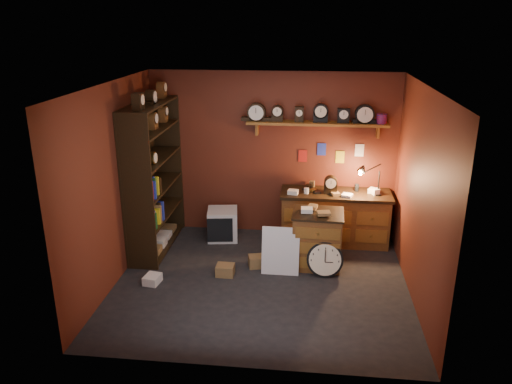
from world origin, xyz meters
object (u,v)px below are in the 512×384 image
object	(u,v)px
shelving_unit	(152,172)
workbench	(335,215)
big_round_clock	(325,260)
low_cabinet	(317,237)

from	to	relation	value
shelving_unit	workbench	size ratio (longest dim) A/B	1.47
workbench	big_round_clock	world-z (taller)	workbench
workbench	shelving_unit	bearing A→B (deg)	-170.11
shelving_unit	low_cabinet	size ratio (longest dim) A/B	2.79
shelving_unit	workbench	bearing A→B (deg)	9.89
shelving_unit	low_cabinet	xyz separation A→B (m)	(2.55, -0.37, -0.80)
shelving_unit	workbench	xyz separation A→B (m)	(2.84, 0.49, -0.78)
shelving_unit	workbench	distance (m)	2.98
workbench	big_round_clock	bearing A→B (deg)	-98.32
low_cabinet	big_round_clock	world-z (taller)	low_cabinet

